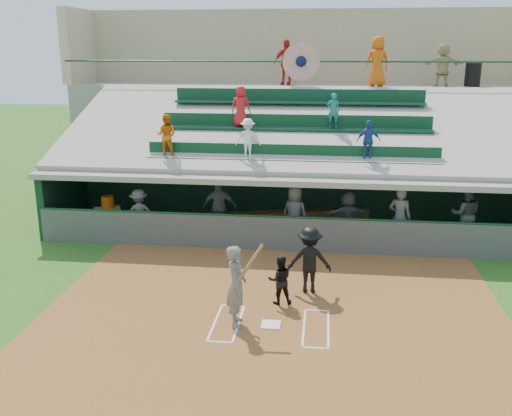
# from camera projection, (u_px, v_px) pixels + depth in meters

# --- Properties ---
(ground) EXTENTS (100.00, 100.00, 0.00)m
(ground) POSITION_uv_depth(u_px,v_px,m) (271.00, 326.00, 13.00)
(ground) COLOR #255217
(ground) RESTS_ON ground
(dirt_slab) EXTENTS (11.00, 9.00, 0.02)m
(dirt_slab) POSITION_uv_depth(u_px,v_px,m) (273.00, 316.00, 13.48)
(dirt_slab) COLOR brown
(dirt_slab) RESTS_ON ground
(home_plate) EXTENTS (0.43, 0.43, 0.03)m
(home_plate) POSITION_uv_depth(u_px,v_px,m) (271.00, 325.00, 12.99)
(home_plate) COLOR white
(home_plate) RESTS_ON dirt_slab
(batters_box_chalk) EXTENTS (2.65, 1.85, 0.01)m
(batters_box_chalk) POSITION_uv_depth(u_px,v_px,m) (271.00, 325.00, 13.00)
(batters_box_chalk) COLOR white
(batters_box_chalk) RESTS_ON dirt_slab
(dugout_floor) EXTENTS (16.00, 3.50, 0.04)m
(dugout_floor) POSITION_uv_depth(u_px,v_px,m) (290.00, 233.00, 19.45)
(dugout_floor) COLOR gray
(dugout_floor) RESTS_ON ground
(concourse_slab) EXTENTS (20.00, 3.00, 4.60)m
(concourse_slab) POSITION_uv_depth(u_px,v_px,m) (301.00, 137.00, 25.28)
(concourse_slab) COLOR gray
(concourse_slab) RESTS_ON ground
(grandstand) EXTENTS (20.40, 10.40, 7.80)m
(grandstand) POSITION_uv_depth(u_px,v_px,m) (297.00, 150.00, 22.43)
(grandstand) COLOR #4C514C
(grandstand) RESTS_ON ground
(batter_at_plate) EXTENTS (0.90, 0.80, 1.95)m
(batter_at_plate) POSITION_uv_depth(u_px,v_px,m) (236.00, 285.00, 12.81)
(batter_at_plate) COLOR #585A55
(batter_at_plate) RESTS_ON dirt_slab
(catcher) EXTENTS (0.68, 0.59, 1.23)m
(catcher) POSITION_uv_depth(u_px,v_px,m) (280.00, 280.00, 13.97)
(catcher) COLOR black
(catcher) RESTS_ON dirt_slab
(home_umpire) EXTENTS (1.14, 0.67, 1.74)m
(home_umpire) POSITION_uv_depth(u_px,v_px,m) (310.00, 260.00, 14.59)
(home_umpire) COLOR black
(home_umpire) RESTS_ON dirt_slab
(dugout_bench) EXTENTS (15.71, 5.14, 0.49)m
(dugout_bench) POSITION_uv_depth(u_px,v_px,m) (297.00, 217.00, 20.41)
(dugout_bench) COLOR olive
(dugout_bench) RESTS_ON dugout_floor
(white_table) EXTENTS (1.08, 0.96, 0.78)m
(white_table) POSITION_uv_depth(u_px,v_px,m) (108.00, 219.00, 19.65)
(white_table) COLOR white
(white_table) RESTS_ON dugout_floor
(water_cooler) EXTENTS (0.43, 0.43, 0.43)m
(water_cooler) POSITION_uv_depth(u_px,v_px,m) (108.00, 202.00, 19.51)
(water_cooler) COLOR orange
(water_cooler) RESTS_ON white_table
(dugout_player_a) EXTENTS (1.20, 0.97, 1.61)m
(dugout_player_a) POSITION_uv_depth(u_px,v_px,m) (139.00, 213.00, 18.88)
(dugout_player_a) COLOR #5F625D
(dugout_player_a) RESTS_ON dugout_floor
(dugout_player_b) EXTENTS (1.15, 0.56, 1.91)m
(dugout_player_b) POSITION_uv_depth(u_px,v_px,m) (220.00, 207.00, 19.05)
(dugout_player_b) COLOR #60635D
(dugout_player_b) RESTS_ON dugout_floor
(dugout_player_c) EXTENTS (1.04, 0.89, 1.81)m
(dugout_player_c) POSITION_uv_depth(u_px,v_px,m) (295.00, 213.00, 18.48)
(dugout_player_c) COLOR #595C57
(dugout_player_c) RESTS_ON dugout_floor
(dugout_player_d) EXTENTS (1.62, 0.83, 1.67)m
(dugout_player_d) POSITION_uv_depth(u_px,v_px,m) (348.00, 216.00, 18.47)
(dugout_player_d) COLOR #525550
(dugout_player_d) RESTS_ON dugout_floor
(dugout_player_e) EXTENTS (0.82, 0.68, 1.93)m
(dugout_player_e) POSITION_uv_depth(u_px,v_px,m) (400.00, 217.00, 17.85)
(dugout_player_e) COLOR #5E615B
(dugout_player_e) RESTS_ON dugout_floor
(dugout_player_f) EXTENTS (0.98, 0.81, 1.88)m
(dugout_player_f) POSITION_uv_depth(u_px,v_px,m) (465.00, 214.00, 18.27)
(dugout_player_f) COLOR #595C57
(dugout_player_f) RESTS_ON dugout_floor
(trash_bin) EXTENTS (0.63, 0.63, 0.94)m
(trash_bin) POSITION_uv_depth(u_px,v_px,m) (473.00, 75.00, 23.27)
(trash_bin) COLOR black
(trash_bin) RESTS_ON concourse_slab
(concourse_staff_a) EXTENTS (1.19, 0.76, 1.88)m
(concourse_staff_a) POSITION_uv_depth(u_px,v_px,m) (287.00, 62.00, 23.95)
(concourse_staff_a) COLOR #B01E14
(concourse_staff_a) RESTS_ON concourse_slab
(concourse_staff_b) EXTENTS (1.11, 0.89, 1.99)m
(concourse_staff_b) POSITION_uv_depth(u_px,v_px,m) (377.00, 62.00, 22.70)
(concourse_staff_b) COLOR #D9540C
(concourse_staff_b) RESTS_ON concourse_slab
(concourse_staff_c) EXTENTS (1.61, 0.56, 1.72)m
(concourse_staff_c) POSITION_uv_depth(u_px,v_px,m) (443.00, 65.00, 23.30)
(concourse_staff_c) COLOR tan
(concourse_staff_c) RESTS_ON concourse_slab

